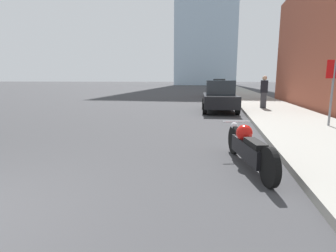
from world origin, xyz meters
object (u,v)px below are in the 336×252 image
stop_sign (333,81)px  pedestrian (264,91)px  motorcycle (248,147)px  parked_car_black (219,96)px  parked_car_red (219,88)px  parked_car_silver (219,83)px  parked_car_blue (218,84)px  parked_car_green (220,85)px

stop_sign → pedestrian: size_ratio=1.25×
motorcycle → pedestrian: (1.88, 10.00, 0.67)m
motorcycle → stop_sign: bearing=41.8°
stop_sign → parked_car_black: bearing=128.2°
parked_car_black → pedestrian: (2.40, 0.81, 0.25)m
parked_car_red → parked_car_silver: (0.06, 37.28, 0.05)m
parked_car_silver → parked_car_black: bearing=-85.3°
motorcycle → parked_car_silver: bearing=77.3°
parked_car_red → parked_car_blue: (-0.14, 24.76, 0.11)m
parked_car_silver → stop_sign: (3.62, -55.13, 0.79)m
motorcycle → parked_car_silver: parked_car_silver is taller
parked_car_black → parked_car_blue: 37.93m
parked_car_red → parked_car_green: (0.23, 11.98, 0.08)m
parked_car_green → parked_car_silver: bearing=95.0°
parked_car_blue → motorcycle: bearing=-85.3°
pedestrian → parked_car_black: bearing=-161.4°
pedestrian → motorcycle: bearing=-100.7°
parked_car_blue → parked_car_black: bearing=-85.9°
parked_car_blue → parked_car_silver: 12.52m
motorcycle → pedestrian: pedestrian is taller
parked_car_silver → parked_car_green: bearing=-84.8°
motorcycle → parked_car_silver: 59.64m
stop_sign → pedestrian: bearing=103.1°
parked_car_black → parked_car_red: size_ratio=0.98×
parked_car_black → parked_car_silver: 50.45m
parked_car_red → parked_car_silver: 37.28m
parked_car_red → stop_sign: 18.24m
parked_car_silver → parked_car_red: bearing=-85.3°
parked_car_red → pedestrian: size_ratio=2.49×
parked_car_black → parked_car_red: parked_car_black is taller
parked_car_red → pedestrian: bearing=-83.0°
stop_sign → parked_car_green: bearing=96.6°
motorcycle → stop_sign: (3.16, 4.51, 1.25)m
parked_car_black → parked_car_silver: (0.06, 50.45, 0.04)m
parked_car_black → parked_car_red: 13.17m
motorcycle → pedestrian: 10.19m
motorcycle → stop_sign: 5.64m
motorcycle → parked_car_red: (-0.52, 22.35, 0.41)m
parked_car_black → motorcycle: bearing=-90.7°
parked_car_red → parked_car_black: bearing=-94.0°
parked_car_green → parked_car_black: bearing=-85.9°
motorcycle → parked_car_green: 34.34m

